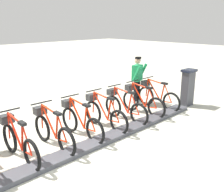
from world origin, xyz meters
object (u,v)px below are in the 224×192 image
(bike_docked_1, at_px, (141,101))
(bike_docked_2, at_px, (124,107))
(payment_kiosk, at_px, (188,87))
(bike_docked_5, at_px, (52,130))
(bike_docked_3, at_px, (103,113))
(bike_docked_4, at_px, (80,121))
(worker_near_rack, at_px, (137,78))
(bike_docked_0, at_px, (156,96))
(bike_docked_6, at_px, (18,141))

(bike_docked_1, distance_m, bike_docked_2, 0.81)
(payment_kiosk, relative_size, bike_docked_2, 0.74)
(bike_docked_2, relative_size, bike_docked_5, 1.00)
(bike_docked_3, relative_size, bike_docked_4, 1.00)
(bike_docked_1, distance_m, worker_near_rack, 1.27)
(bike_docked_0, relative_size, bike_docked_1, 1.00)
(bike_docked_0, distance_m, bike_docked_4, 3.24)
(bike_docked_2, height_order, bike_docked_5, same)
(bike_docked_3, bearing_deg, worker_near_rack, -70.65)
(bike_docked_6, bearing_deg, payment_kiosk, -95.56)
(bike_docked_1, xyz_separation_m, bike_docked_4, (0.00, 2.43, 0.00))
(bike_docked_2, height_order, worker_near_rack, worker_near_rack)
(bike_docked_2, xyz_separation_m, bike_docked_6, (0.00, 3.24, 0.00))
(bike_docked_5, bearing_deg, bike_docked_6, 90.00)
(bike_docked_1, bearing_deg, payment_kiosk, -107.44)
(payment_kiosk, height_order, bike_docked_1, payment_kiosk)
(payment_kiosk, bearing_deg, bike_docked_5, 83.56)
(bike_docked_6, bearing_deg, bike_docked_5, -90.00)
(payment_kiosk, xyz_separation_m, worker_near_rack, (1.43, 1.01, 0.24))
(bike_docked_0, bearing_deg, bike_docked_1, 90.00)
(bike_docked_4, bearing_deg, worker_near_rack, -75.25)
(bike_docked_4, height_order, bike_docked_6, same)
(payment_kiosk, distance_m, worker_near_rack, 1.76)
(bike_docked_1, height_order, bike_docked_2, same)
(bike_docked_0, xyz_separation_m, bike_docked_6, (0.00, 4.87, 0.00))
(worker_near_rack, bearing_deg, bike_docked_0, -179.99)
(bike_docked_4, relative_size, bike_docked_5, 1.00)
(payment_kiosk, relative_size, bike_docked_5, 0.74)
(bike_docked_4, bearing_deg, bike_docked_0, -90.00)
(payment_kiosk, height_order, bike_docked_3, payment_kiosk)
(payment_kiosk, bearing_deg, bike_docked_0, 60.47)
(bike_docked_0, height_order, bike_docked_2, same)
(payment_kiosk, distance_m, bike_docked_6, 5.91)
(worker_near_rack, bearing_deg, bike_docked_4, 104.75)
(bike_docked_2, distance_m, bike_docked_6, 3.24)
(bike_docked_3, height_order, bike_docked_5, same)
(payment_kiosk, height_order, bike_docked_6, payment_kiosk)
(bike_docked_1, relative_size, bike_docked_5, 1.00)
(bike_docked_3, xyz_separation_m, bike_docked_6, (0.00, 2.43, 0.00))
(bike_docked_3, bearing_deg, bike_docked_4, 90.00)
(bike_docked_0, bearing_deg, bike_docked_4, 90.00)
(bike_docked_2, xyz_separation_m, bike_docked_3, (0.00, 0.81, 0.00))
(payment_kiosk, xyz_separation_m, bike_docked_4, (0.57, 4.25, -0.24))
(bike_docked_0, bearing_deg, payment_kiosk, -119.53)
(bike_docked_5, height_order, worker_near_rack, worker_near_rack)
(bike_docked_5, bearing_deg, payment_kiosk, -96.44)
(bike_docked_4, relative_size, worker_near_rack, 1.04)
(bike_docked_1, bearing_deg, bike_docked_2, 90.00)
(bike_docked_2, bearing_deg, payment_kiosk, -102.26)
(bike_docked_4, xyz_separation_m, bike_docked_6, (0.00, 1.62, 0.00))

